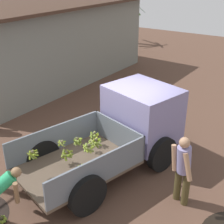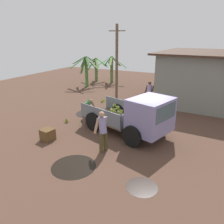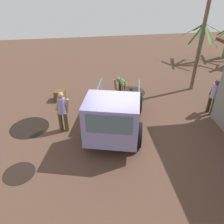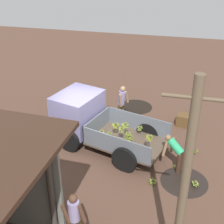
# 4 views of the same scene
# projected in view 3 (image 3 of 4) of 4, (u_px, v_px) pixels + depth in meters

# --- Properties ---
(ground) EXTENTS (36.00, 36.00, 0.00)m
(ground) POSITION_uv_depth(u_px,v_px,m) (123.00, 137.00, 8.88)
(ground) COLOR brown
(mud_patch_0) EXTENTS (1.64, 1.64, 0.01)m
(mud_patch_0) POSITION_uv_depth(u_px,v_px,m) (131.00, 92.00, 12.37)
(mud_patch_0) COLOR black
(mud_patch_0) RESTS_ON ground
(mud_patch_1) EXTENTS (1.05, 1.05, 0.01)m
(mud_patch_1) POSITION_uv_depth(u_px,v_px,m) (19.00, 173.00, 7.23)
(mud_patch_1) COLOR black
(mud_patch_1) RESTS_ON ground
(mud_patch_2) EXTENTS (1.66, 1.66, 0.01)m
(mud_patch_2) POSITION_uv_depth(u_px,v_px,m) (30.00, 127.00, 9.45)
(mud_patch_2) COLOR black
(mud_patch_2) RESTS_ON ground
(cargo_truck) EXTENTS (4.79, 3.10, 2.02)m
(cargo_truck) POSITION_uv_depth(u_px,v_px,m) (113.00, 117.00, 8.20)
(cargo_truck) COLOR brown
(cargo_truck) RESTS_ON ground
(utility_pole) EXTENTS (1.23, 0.19, 5.33)m
(utility_pole) POSITION_uv_depth(u_px,v_px,m) (201.00, 41.00, 11.32)
(utility_pole) COLOR brown
(utility_pole) RESTS_ON ground
(banana_palm_3) EXTENTS (2.94, 2.66, 2.78)m
(banana_palm_3) POSITION_uv_depth(u_px,v_px,m) (201.00, 42.00, 16.06)
(banana_palm_3) COLOR #53893F
(banana_palm_3) RESTS_ON ground
(person_foreground_visitor) EXTENTS (0.52, 0.65, 1.74)m
(person_foreground_visitor) POSITION_uv_depth(u_px,v_px,m) (62.00, 110.00, 8.82)
(person_foreground_visitor) COLOR #4A4022
(person_foreground_visitor) RESTS_ON ground
(person_worker_loading) EXTENTS (0.86, 0.74, 1.26)m
(person_worker_loading) POSITION_uv_depth(u_px,v_px,m) (121.00, 84.00, 11.54)
(person_worker_loading) COLOR #3E281B
(person_worker_loading) RESTS_ON ground
(person_bystander_near_shed) EXTENTS (0.65, 0.43, 1.71)m
(person_bystander_near_shed) POSITION_uv_depth(u_px,v_px,m) (214.00, 95.00, 9.99)
(person_bystander_near_shed) COLOR #352815
(person_bystander_near_shed) RESTS_ON ground
(banana_bunch_on_ground_0) EXTENTS (0.26, 0.26, 0.18)m
(banana_bunch_on_ground_0) POSITION_uv_depth(u_px,v_px,m) (142.00, 99.00, 11.49)
(banana_bunch_on_ground_0) COLOR #463F2D
(banana_bunch_on_ground_0) RESTS_ON ground
(banana_bunch_on_ground_1) EXTENTS (0.23, 0.22, 0.21)m
(banana_bunch_on_ground_1) POSITION_uv_depth(u_px,v_px,m) (99.00, 90.00, 12.35)
(banana_bunch_on_ground_1) COLOR #453F2D
(banana_bunch_on_ground_1) RESTS_ON ground
(banana_bunch_on_ground_2) EXTENTS (0.22, 0.22, 0.16)m
(banana_bunch_on_ground_2) POSITION_uv_depth(u_px,v_px,m) (120.00, 94.00, 11.97)
(banana_bunch_on_ground_2) COLOR brown
(banana_bunch_on_ground_2) RESTS_ON ground
(banana_bunch_on_ground_3) EXTENTS (0.25, 0.25, 0.21)m
(banana_bunch_on_ground_3) POSITION_uv_depth(u_px,v_px,m) (132.00, 87.00, 12.64)
(banana_bunch_on_ground_3) COLOR brown
(banana_bunch_on_ground_3) RESTS_ON ground
(wooden_crate_0) EXTENTS (0.62, 0.62, 0.53)m
(wooden_crate_0) POSITION_uv_depth(u_px,v_px,m) (60.00, 95.00, 11.48)
(wooden_crate_0) COLOR brown
(wooden_crate_0) RESTS_ON ground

